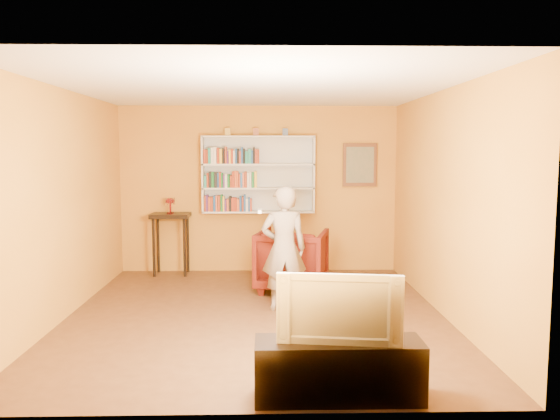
# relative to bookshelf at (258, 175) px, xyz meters

# --- Properties ---
(room_shell) EXTENTS (5.30, 5.80, 2.88)m
(room_shell) POSITION_rel_bookshelf_xyz_m (0.00, -2.41, -0.58)
(room_shell) COLOR #4A2D17
(room_shell) RESTS_ON ground
(bookshelf) EXTENTS (1.80, 0.29, 1.23)m
(bookshelf) POSITION_rel_bookshelf_xyz_m (0.00, 0.00, 0.00)
(bookshelf) COLOR silver
(bookshelf) RESTS_ON room_shell
(books_row_lower) EXTENTS (0.75, 0.19, 0.27)m
(books_row_lower) POSITION_rel_bookshelf_xyz_m (-0.49, -0.10, -0.46)
(books_row_lower) COLOR #94361B
(books_row_lower) RESTS_ON bookshelf
(books_row_middle) EXTENTS (0.83, 0.19, 0.26)m
(books_row_middle) POSITION_rel_bookshelf_xyz_m (-0.45, -0.11, -0.08)
(books_row_middle) COLOR teal
(books_row_middle) RESTS_ON bookshelf
(books_row_upper) EXTENTS (0.87, 0.19, 0.27)m
(books_row_upper) POSITION_rel_bookshelf_xyz_m (-0.43, -0.11, 0.30)
(books_row_upper) COLOR #A03318
(books_row_upper) RESTS_ON bookshelf
(ornament_left) EXTENTS (0.09, 0.09, 0.12)m
(ornament_left) POSITION_rel_bookshelf_xyz_m (-0.48, -0.06, 0.68)
(ornament_left) COLOR gold
(ornament_left) RESTS_ON bookshelf
(ornament_centre) EXTENTS (0.09, 0.09, 0.12)m
(ornament_centre) POSITION_rel_bookshelf_xyz_m (-0.04, -0.06, 0.68)
(ornament_centre) COLOR #975032
(ornament_centre) RESTS_ON bookshelf
(ornament_right) EXTENTS (0.09, 0.09, 0.12)m
(ornament_right) POSITION_rel_bookshelf_xyz_m (0.43, -0.06, 0.68)
(ornament_right) COLOR #4D5D80
(ornament_right) RESTS_ON bookshelf
(framed_painting) EXTENTS (0.55, 0.05, 0.70)m
(framed_painting) POSITION_rel_bookshelf_xyz_m (1.65, 0.05, 0.16)
(framed_painting) COLOR #593119
(framed_painting) RESTS_ON room_shell
(console_table) EXTENTS (0.60, 0.46, 0.99)m
(console_table) POSITION_rel_bookshelf_xyz_m (-1.40, -0.16, -0.78)
(console_table) COLOR black
(console_table) RESTS_ON ground
(ruby_lustre) EXTENTS (0.15, 0.15, 0.25)m
(ruby_lustre) POSITION_rel_bookshelf_xyz_m (-1.40, -0.16, -0.43)
(ruby_lustre) COLOR maroon
(ruby_lustre) RESTS_ON console_table
(armchair) EXTENTS (1.13, 1.15, 0.87)m
(armchair) POSITION_rel_bookshelf_xyz_m (0.49, -1.22, -1.16)
(armchair) COLOR #400804
(armchair) RESTS_ON ground
(person) EXTENTS (0.59, 0.41, 1.55)m
(person) POSITION_rel_bookshelf_xyz_m (0.34, -2.18, -0.82)
(person) COLOR #796959
(person) RESTS_ON ground
(game_remote) EXTENTS (0.04, 0.15, 0.04)m
(game_remote) POSITION_rel_bookshelf_xyz_m (0.05, -2.57, -0.32)
(game_remote) COLOR white
(game_remote) RESTS_ON person
(tv_cabinet) EXTENTS (1.33, 0.40, 0.48)m
(tv_cabinet) POSITION_rel_bookshelf_xyz_m (0.70, -4.66, -1.36)
(tv_cabinet) COLOR black
(tv_cabinet) RESTS_ON ground
(television) EXTENTS (0.98, 0.26, 0.56)m
(television) POSITION_rel_bookshelf_xyz_m (0.70, -4.66, -0.84)
(television) COLOR black
(television) RESTS_ON tv_cabinet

